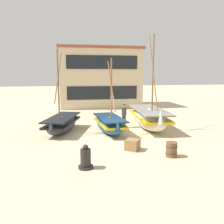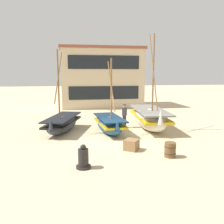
{
  "view_description": "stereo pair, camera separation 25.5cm",
  "coord_description": "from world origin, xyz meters",
  "px_view_note": "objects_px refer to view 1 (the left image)",
  "views": [
    {
      "loc": [
        -2.75,
        -13.82,
        3.86
      ],
      "look_at": [
        0.0,
        1.0,
        1.4
      ],
      "focal_mm": 38.04,
      "sensor_mm": 36.0,
      "label": 1
    },
    {
      "loc": [
        -2.5,
        -13.86,
        3.86
      ],
      "look_at": [
        0.0,
        1.0,
        1.4
      ],
      "focal_mm": 38.04,
      "sensor_mm": 36.0,
      "label": 2
    }
  ],
  "objects_px": {
    "fishing_boat_near_left": "(110,124)",
    "fishing_boat_centre_large": "(149,118)",
    "capstan_winch": "(86,159)",
    "harbor_building_main": "(99,77)",
    "fishing_boat_far_right": "(62,123)",
    "cargo_crate": "(133,145)",
    "fisherman_by_hull": "(124,116)",
    "wooden_barrel": "(171,149)"
  },
  "relations": [
    {
      "from": "fishing_boat_near_left",
      "to": "fishing_boat_far_right",
      "type": "relative_size",
      "value": 0.9
    },
    {
      "from": "capstan_winch",
      "to": "harbor_building_main",
      "type": "bearing_deg",
      "value": 80.81
    },
    {
      "from": "fishing_boat_near_left",
      "to": "fishing_boat_far_right",
      "type": "height_order",
      "value": "fishing_boat_far_right"
    },
    {
      "from": "capstan_winch",
      "to": "wooden_barrel",
      "type": "relative_size",
      "value": 1.44
    },
    {
      "from": "fishing_boat_near_left",
      "to": "fishing_boat_centre_large",
      "type": "distance_m",
      "value": 3.1
    },
    {
      "from": "cargo_crate",
      "to": "harbor_building_main",
      "type": "height_order",
      "value": "harbor_building_main"
    },
    {
      "from": "fisherman_by_hull",
      "to": "harbor_building_main",
      "type": "distance_m",
      "value": 12.21
    },
    {
      "from": "fishing_boat_near_left",
      "to": "cargo_crate",
      "type": "height_order",
      "value": "fishing_boat_near_left"
    },
    {
      "from": "cargo_crate",
      "to": "fishing_boat_far_right",
      "type": "bearing_deg",
      "value": 128.81
    },
    {
      "from": "fishing_boat_near_left",
      "to": "fishing_boat_far_right",
      "type": "bearing_deg",
      "value": 165.42
    },
    {
      "from": "cargo_crate",
      "to": "wooden_barrel",
      "type": "bearing_deg",
      "value": -40.53
    },
    {
      "from": "fishing_boat_centre_large",
      "to": "capstan_winch",
      "type": "height_order",
      "value": "fishing_boat_centre_large"
    },
    {
      "from": "capstan_winch",
      "to": "harbor_building_main",
      "type": "distance_m",
      "value": 19.38
    },
    {
      "from": "fishing_boat_near_left",
      "to": "fisherman_by_hull",
      "type": "distance_m",
      "value": 1.88
    },
    {
      "from": "fishing_boat_centre_large",
      "to": "fishing_boat_far_right",
      "type": "xyz_separation_m",
      "value": [
        -6.04,
        0.01,
        -0.18
      ]
    },
    {
      "from": "fisherman_by_hull",
      "to": "harbor_building_main",
      "type": "relative_size",
      "value": 0.18
    },
    {
      "from": "harbor_building_main",
      "to": "fisherman_by_hull",
      "type": "bearing_deg",
      "value": -88.96
    },
    {
      "from": "wooden_barrel",
      "to": "harbor_building_main",
      "type": "xyz_separation_m",
      "value": [
        -0.99,
        18.26,
        3.05
      ]
    },
    {
      "from": "fisherman_by_hull",
      "to": "cargo_crate",
      "type": "height_order",
      "value": "fisherman_by_hull"
    },
    {
      "from": "fishing_boat_centre_large",
      "to": "fisherman_by_hull",
      "type": "distance_m",
      "value": 1.79
    },
    {
      "from": "fishing_boat_centre_large",
      "to": "wooden_barrel",
      "type": "xyz_separation_m",
      "value": [
        -0.92,
        -5.77,
        -0.41
      ]
    },
    {
      "from": "fishing_boat_centre_large",
      "to": "fishing_boat_far_right",
      "type": "distance_m",
      "value": 6.04
    },
    {
      "from": "fishing_boat_centre_large",
      "to": "wooden_barrel",
      "type": "distance_m",
      "value": 5.85
    },
    {
      "from": "fishing_boat_centre_large",
      "to": "cargo_crate",
      "type": "height_order",
      "value": "fishing_boat_centre_large"
    },
    {
      "from": "fishing_boat_centre_large",
      "to": "harbor_building_main",
      "type": "relative_size",
      "value": 0.7
    },
    {
      "from": "fisherman_by_hull",
      "to": "wooden_barrel",
      "type": "distance_m",
      "value": 6.39
    },
    {
      "from": "fishing_boat_far_right",
      "to": "capstan_winch",
      "type": "relative_size",
      "value": 5.28
    },
    {
      "from": "fisherman_by_hull",
      "to": "cargo_crate",
      "type": "xyz_separation_m",
      "value": [
        -0.75,
        -5.03,
        -0.56
      ]
    },
    {
      "from": "fishing_boat_centre_large",
      "to": "fishing_boat_far_right",
      "type": "bearing_deg",
      "value": 179.92
    },
    {
      "from": "cargo_crate",
      "to": "capstan_winch",
      "type": "bearing_deg",
      "value": -142.44
    },
    {
      "from": "cargo_crate",
      "to": "harbor_building_main",
      "type": "xyz_separation_m",
      "value": [
        0.53,
        16.96,
        3.13
      ]
    },
    {
      "from": "fishing_boat_near_left",
      "to": "cargo_crate",
      "type": "xyz_separation_m",
      "value": [
        0.55,
        -3.68,
        -0.32
      ]
    },
    {
      "from": "fishing_boat_far_right",
      "to": "wooden_barrel",
      "type": "xyz_separation_m",
      "value": [
        5.12,
        -5.78,
        -0.23
      ]
    },
    {
      "from": "wooden_barrel",
      "to": "cargo_crate",
      "type": "xyz_separation_m",
      "value": [
        -1.52,
        1.3,
        -0.08
      ]
    },
    {
      "from": "fisherman_by_hull",
      "to": "harbor_building_main",
      "type": "xyz_separation_m",
      "value": [
        -0.22,
        11.93,
        2.57
      ]
    },
    {
      "from": "fisherman_by_hull",
      "to": "wooden_barrel",
      "type": "bearing_deg",
      "value": -83.01
    },
    {
      "from": "fisherman_by_hull",
      "to": "capstan_winch",
      "type": "xyz_separation_m",
      "value": [
        -3.27,
        -6.97,
        -0.43
      ]
    },
    {
      "from": "fishing_boat_near_left",
      "to": "harbor_building_main",
      "type": "distance_m",
      "value": 13.62
    },
    {
      "from": "fishing_boat_far_right",
      "to": "capstan_winch",
      "type": "distance_m",
      "value": 6.51
    },
    {
      "from": "fishing_boat_far_right",
      "to": "wooden_barrel",
      "type": "relative_size",
      "value": 7.61
    },
    {
      "from": "fishing_boat_centre_large",
      "to": "harbor_building_main",
      "type": "bearing_deg",
      "value": 98.69
    },
    {
      "from": "wooden_barrel",
      "to": "harbor_building_main",
      "type": "height_order",
      "value": "harbor_building_main"
    }
  ]
}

